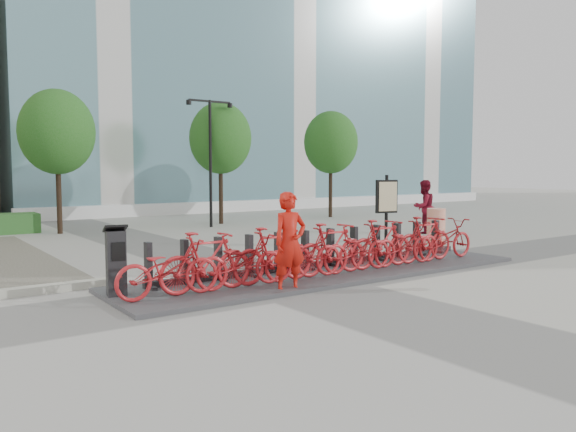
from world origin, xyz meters
TOP-DOWN VIEW (x-y plane):
  - ground at (0.00, 0.00)m, footprint 120.00×120.00m
  - glass_building at (14.00, 26.00)m, footprint 32.00×16.00m
  - tree_1 at (-1.50, 12.00)m, footprint 2.60×2.60m
  - tree_2 at (5.00, 12.00)m, footprint 2.60×2.60m
  - tree_3 at (11.00, 12.00)m, footprint 2.60×2.60m
  - streetlamp at (4.00, 11.00)m, footprint 2.00×0.20m
  - dock_pad at (1.30, 0.30)m, footprint 9.60×2.40m
  - dock_rail_posts at (1.36, 0.77)m, footprint 8.02×0.50m
  - bike_0 at (-2.60, -0.05)m, footprint 1.87×0.65m
  - bike_1 at (-1.88, -0.05)m, footprint 1.81×0.51m
  - bike_2 at (-1.16, -0.05)m, footprint 1.87×0.65m
  - bike_3 at (-0.44, -0.05)m, footprint 1.81×0.51m
  - bike_4 at (0.28, -0.05)m, footprint 1.87×0.65m
  - bike_5 at (1.00, -0.05)m, footprint 1.81×0.51m
  - bike_6 at (1.72, -0.05)m, footprint 1.87×0.65m
  - bike_7 at (2.44, -0.05)m, footprint 1.81×0.51m
  - bike_8 at (3.16, -0.05)m, footprint 1.87×0.65m
  - bike_9 at (3.88, -0.05)m, footprint 1.81×0.51m
  - bike_10 at (4.60, -0.05)m, footprint 1.87×0.65m
  - kiosk at (-3.28, 0.60)m, footprint 0.42×0.37m
  - worker_red at (-0.49, -0.65)m, footprint 0.69×0.47m
  - pedestrian at (9.09, 4.52)m, footprint 0.95×0.75m
  - construction_barrel at (7.32, 2.49)m, footprint 0.67×0.67m
  - map_sign at (5.34, 2.66)m, footprint 0.70×0.25m

SIDE VIEW (x-z plane):
  - ground at x=0.00m, z-range 0.00..0.00m
  - dock_pad at x=1.30m, z-range 0.00..0.08m
  - dock_rail_posts at x=1.36m, z-range 0.08..0.93m
  - construction_barrel at x=7.32m, z-range 0.00..1.08m
  - bike_0 at x=-2.60m, z-range 0.08..1.06m
  - bike_2 at x=-1.16m, z-range 0.08..1.06m
  - bike_4 at x=0.28m, z-range 0.08..1.06m
  - bike_6 at x=1.72m, z-range 0.08..1.06m
  - bike_8 at x=3.16m, z-range 0.08..1.06m
  - bike_10 at x=4.60m, z-range 0.08..1.06m
  - bike_1 at x=-1.88m, z-range 0.08..1.17m
  - bike_3 at x=-0.44m, z-range 0.08..1.17m
  - bike_5 at x=1.00m, z-range 0.08..1.17m
  - bike_7 at x=2.44m, z-range 0.08..1.17m
  - bike_9 at x=3.88m, z-range 0.08..1.17m
  - kiosk at x=-3.28m, z-range 0.05..1.29m
  - worker_red at x=-0.49m, z-range 0.00..1.85m
  - pedestrian at x=9.09m, z-range 0.00..1.91m
  - map_sign at x=5.34m, z-range 0.34..2.46m
  - streetlamp at x=4.00m, z-range 0.63..5.63m
  - tree_1 at x=-1.50m, z-range 1.04..6.14m
  - tree_2 at x=5.00m, z-range 1.04..6.14m
  - tree_3 at x=11.00m, z-range 1.04..6.14m
  - glass_building at x=14.00m, z-range 0.00..24.00m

